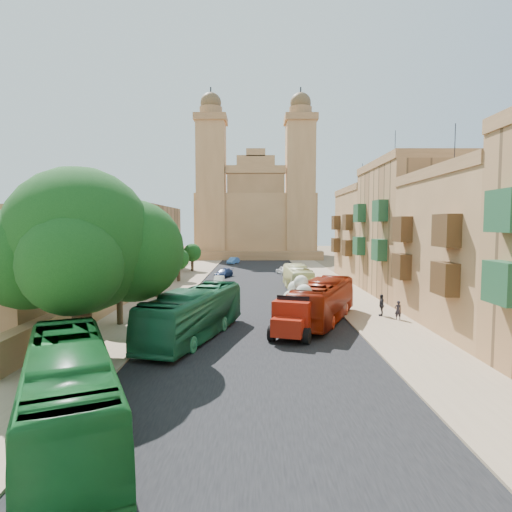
{
  "coord_description": "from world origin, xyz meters",
  "views": [
    {
      "loc": [
        -0.06,
        -18.92,
        7.27
      ],
      "look_at": [
        0.0,
        26.0,
        4.0
      ],
      "focal_mm": 30.0,
      "sensor_mm": 36.0,
      "label": 1
    }
  ],
  "objects_px": {
    "ficus_tree": "(82,246)",
    "car_white_b": "(283,270)",
    "street_tree_b": "(157,260)",
    "car_blue_b": "(233,261)",
    "bus_cream_east": "(298,278)",
    "car_blue_a": "(199,303)",
    "street_tree_a": "(119,275)",
    "car_white_a": "(219,280)",
    "pedestrian_c": "(381,305)",
    "car_cream": "(304,290)",
    "car_dkblue": "(224,273)",
    "bus_red_east": "(323,301)",
    "pedestrian_a": "(398,310)",
    "street_tree_c": "(178,259)",
    "olive_pickup": "(321,293)",
    "bus_green_south": "(69,390)",
    "street_tree_d": "(192,253)",
    "red_truck": "(298,309)",
    "bus_green_north": "(194,314)",
    "church": "(256,215)"
  },
  "relations": [
    {
      "from": "ficus_tree",
      "to": "car_white_b",
      "type": "relative_size",
      "value": 2.91
    },
    {
      "from": "street_tree_b",
      "to": "car_blue_b",
      "type": "distance_m",
      "value": 37.63
    },
    {
      "from": "bus_cream_east",
      "to": "car_blue_a",
      "type": "relative_size",
      "value": 2.76
    },
    {
      "from": "street_tree_b",
      "to": "street_tree_a",
      "type": "bearing_deg",
      "value": -90.0
    },
    {
      "from": "car_blue_a",
      "to": "car_white_a",
      "type": "height_order",
      "value": "car_blue_a"
    },
    {
      "from": "car_white_a",
      "to": "car_white_b",
      "type": "xyz_separation_m",
      "value": [
        8.59,
        11.27,
        0.07
      ]
    },
    {
      "from": "car_blue_b",
      "to": "car_white_a",
      "type": "bearing_deg",
      "value": -71.91
    },
    {
      "from": "car_white_a",
      "to": "pedestrian_c",
      "type": "bearing_deg",
      "value": -50.36
    },
    {
      "from": "street_tree_b",
      "to": "car_cream",
      "type": "distance_m",
      "value": 15.18
    },
    {
      "from": "ficus_tree",
      "to": "car_dkblue",
      "type": "height_order",
      "value": "ficus_tree"
    },
    {
      "from": "bus_red_east",
      "to": "pedestrian_a",
      "type": "bearing_deg",
      "value": -151.99
    },
    {
      "from": "street_tree_c",
      "to": "car_cream",
      "type": "distance_m",
      "value": 19.0
    },
    {
      "from": "street_tree_c",
      "to": "bus_cream_east",
      "type": "distance_m",
      "value": 16.62
    },
    {
      "from": "street_tree_c",
      "to": "bus_cream_east",
      "type": "bearing_deg",
      "value": -27.87
    },
    {
      "from": "ficus_tree",
      "to": "pedestrian_a",
      "type": "bearing_deg",
      "value": 24.91
    },
    {
      "from": "street_tree_b",
      "to": "ficus_tree",
      "type": "bearing_deg",
      "value": -88.3
    },
    {
      "from": "street_tree_b",
      "to": "car_dkblue",
      "type": "distance_m",
      "value": 17.62
    },
    {
      "from": "street_tree_b",
      "to": "olive_pickup",
      "type": "height_order",
      "value": "street_tree_b"
    },
    {
      "from": "olive_pickup",
      "to": "pedestrian_a",
      "type": "xyz_separation_m",
      "value": [
        4.89,
        -6.57,
        -0.29
      ]
    },
    {
      "from": "bus_green_south",
      "to": "car_blue_b",
      "type": "bearing_deg",
      "value": 63.31
    },
    {
      "from": "street_tree_a",
      "to": "street_tree_d",
      "type": "relative_size",
      "value": 1.26
    },
    {
      "from": "car_blue_a",
      "to": "car_cream",
      "type": "height_order",
      "value": "car_cream"
    },
    {
      "from": "street_tree_c",
      "to": "car_blue_a",
      "type": "xyz_separation_m",
      "value": [
        5.09,
        -18.77,
        -2.25
      ]
    },
    {
      "from": "car_cream",
      "to": "street_tree_a",
      "type": "bearing_deg",
      "value": 35.81
    },
    {
      "from": "car_white_a",
      "to": "bus_cream_east",
      "type": "bearing_deg",
      "value": -25.08
    },
    {
      "from": "car_blue_a",
      "to": "bus_green_south",
      "type": "bearing_deg",
      "value": -70.48
    },
    {
      "from": "red_truck",
      "to": "car_white_b",
      "type": "distance_m",
      "value": 34.59
    },
    {
      "from": "bus_green_north",
      "to": "bus_cream_east",
      "type": "distance_m",
      "value": 21.95
    },
    {
      "from": "bus_green_south",
      "to": "pedestrian_a",
      "type": "distance_m",
      "value": 25.05
    },
    {
      "from": "street_tree_a",
      "to": "car_dkblue",
      "type": "distance_m",
      "value": 29.14
    },
    {
      "from": "car_white_b",
      "to": "bus_green_north",
      "type": "bearing_deg",
      "value": 60.66
    },
    {
      "from": "street_tree_a",
      "to": "bus_green_north",
      "type": "relative_size",
      "value": 0.48
    },
    {
      "from": "olive_pickup",
      "to": "car_white_b",
      "type": "distance_m",
      "value": 23.99
    },
    {
      "from": "red_truck",
      "to": "bus_green_south",
      "type": "distance_m",
      "value": 16.74
    },
    {
      "from": "car_blue_a",
      "to": "street_tree_a",
      "type": "bearing_deg",
      "value": -110.54
    },
    {
      "from": "bus_green_north",
      "to": "car_blue_a",
      "type": "relative_size",
      "value": 3.2
    },
    {
      "from": "car_white_a",
      "to": "red_truck",
      "type": "bearing_deg",
      "value": -72.09
    },
    {
      "from": "car_blue_b",
      "to": "pedestrian_c",
      "type": "xyz_separation_m",
      "value": [
        14.25,
        -46.27,
        0.28
      ]
    },
    {
      "from": "bus_green_south",
      "to": "pedestrian_a",
      "type": "bearing_deg",
      "value": 21.28
    },
    {
      "from": "red_truck",
      "to": "pedestrian_a",
      "type": "distance_m",
      "value": 9.13
    },
    {
      "from": "car_blue_a",
      "to": "pedestrian_c",
      "type": "xyz_separation_m",
      "value": [
        14.92,
        -2.44,
        0.27
      ]
    },
    {
      "from": "pedestrian_c",
      "to": "car_blue_b",
      "type": "bearing_deg",
      "value": -151.39
    },
    {
      "from": "street_tree_d",
      "to": "car_white_b",
      "type": "xyz_separation_m",
      "value": [
        14.09,
        -4.09,
        -2.29
      ]
    },
    {
      "from": "red_truck",
      "to": "bus_red_east",
      "type": "distance_m",
      "value": 4.16
    },
    {
      "from": "car_dkblue",
      "to": "pedestrian_c",
      "type": "xyz_separation_m",
      "value": [
        14.5,
        -25.66,
        0.31
      ]
    },
    {
      "from": "church",
      "to": "bus_cream_east",
      "type": "xyz_separation_m",
      "value": [
        4.63,
        -50.35,
        -8.13
      ]
    },
    {
      "from": "street_tree_c",
      "to": "car_white_b",
      "type": "bearing_deg",
      "value": 29.31
    },
    {
      "from": "bus_cream_east",
      "to": "car_blue_a",
      "type": "xyz_separation_m",
      "value": [
        -9.55,
        -11.04,
        -0.77
      ]
    },
    {
      "from": "car_white_b",
      "to": "pedestrian_c",
      "type": "height_order",
      "value": "pedestrian_c"
    },
    {
      "from": "car_blue_a",
      "to": "car_white_a",
      "type": "distance_m",
      "value": 15.42
    }
  ]
}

